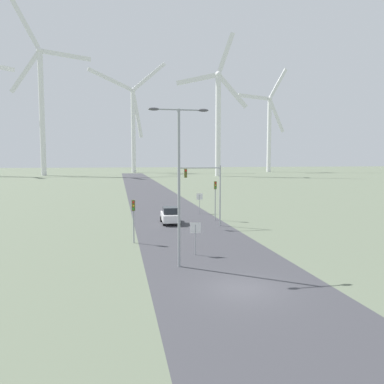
% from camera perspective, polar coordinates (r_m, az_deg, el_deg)
% --- Properties ---
extents(ground_plane, '(600.00, 600.00, 0.00)m').
position_cam_1_polar(ground_plane, '(21.29, 7.69, -14.38)').
color(ground_plane, '#5B6651').
extents(road_surface, '(10.00, 240.00, 0.01)m').
position_cam_1_polar(road_surface, '(67.68, -5.52, -0.96)').
color(road_surface, '#38383D').
rests_on(road_surface, ground).
extents(streetlamp, '(3.89, 0.32, 10.29)m').
position_cam_1_polar(streetlamp, '(24.11, -2.01, 3.65)').
color(streetlamp, '#93999E').
rests_on(streetlamp, ground).
extents(stop_sign_near, '(0.81, 0.07, 2.44)m').
position_cam_1_polar(stop_sign_near, '(27.64, 0.52, -6.14)').
color(stop_sign_near, '#93999E').
rests_on(stop_sign_near, ground).
extents(stop_sign_far, '(0.81, 0.07, 2.62)m').
position_cam_1_polar(stop_sign_far, '(48.56, 1.15, -1.14)').
color(stop_sign_far, '#93999E').
rests_on(stop_sign_far, ground).
extents(traffic_light_post_near_left, '(0.28, 0.33, 3.65)m').
position_cam_1_polar(traffic_light_post_near_left, '(31.70, -8.91, -2.96)').
color(traffic_light_post_near_left, '#93999E').
rests_on(traffic_light_post_near_left, ground).
extents(traffic_light_post_near_right, '(0.28, 0.34, 4.51)m').
position_cam_1_polar(traffic_light_post_near_right, '(43.19, 3.57, 0.02)').
color(traffic_light_post_near_right, '#93999E').
rests_on(traffic_light_post_near_right, ground).
extents(traffic_light_mast_overhead, '(4.41, 0.35, 6.40)m').
position_cam_1_polar(traffic_light_mast_overhead, '(39.02, 2.24, 1.32)').
color(traffic_light_mast_overhead, '#93999E').
rests_on(traffic_light_mast_overhead, ground).
extents(car_approaching, '(1.96, 4.17, 1.83)m').
position_cam_1_polar(car_approaching, '(41.16, -3.35, -3.56)').
color(car_approaching, white).
rests_on(car_approaching, ground).
extents(wind_turbine_left, '(31.81, 10.99, 71.26)m').
position_cam_1_polar(wind_turbine_left, '(174.09, -21.97, 12.89)').
color(wind_turbine_left, white).
rests_on(wind_turbine_left, ground).
extents(wind_turbine_center, '(39.85, 14.66, 58.47)m').
position_cam_1_polar(wind_turbine_center, '(198.27, -8.95, 10.77)').
color(wind_turbine_center, white).
rests_on(wind_turbine_center, ground).
extents(wind_turbine_right, '(28.28, 7.60, 57.56)m').
position_cam_1_polar(wind_turbine_right, '(155.69, 4.01, 11.80)').
color(wind_turbine_right, white).
rests_on(wind_turbine_right, ground).
extents(wind_turbine_far_right, '(30.22, 7.79, 56.67)m').
position_cam_1_polar(wind_turbine_far_right, '(210.68, 11.69, 9.83)').
color(wind_turbine_far_right, white).
rests_on(wind_turbine_far_right, ground).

